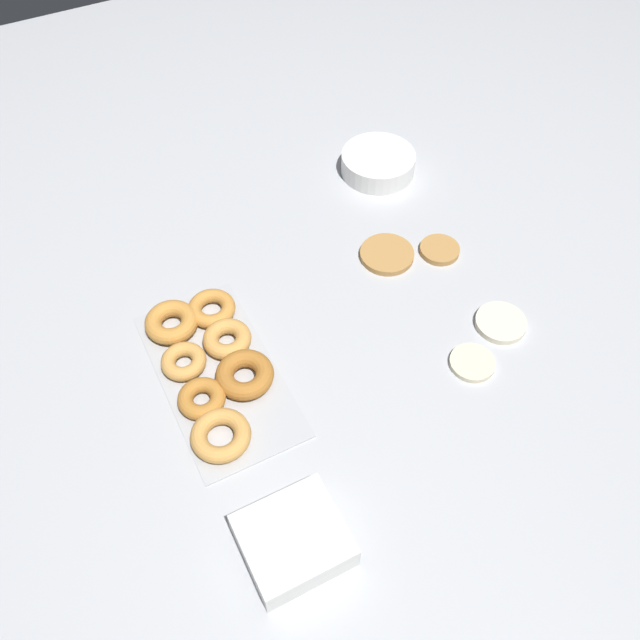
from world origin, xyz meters
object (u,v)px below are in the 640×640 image
object	(u,v)px
pancake_1	(501,323)
pancake_3	(472,363)
batter_bowl	(378,163)
pancake_2	(440,250)
pancake_0	(387,254)
container_stack	(293,540)
donut_tray	(212,364)

from	to	relation	value
pancake_1	pancake_3	distance (m)	0.12
batter_bowl	pancake_1	bearing A→B (deg)	-2.00
pancake_2	pancake_3	size ratio (longest dim) A/B	1.00
pancake_0	container_stack	xyz separation A→B (m)	(0.48, -0.46, 0.02)
pancake_0	container_stack	size ratio (longest dim) A/B	0.74
container_stack	pancake_1	bearing A→B (deg)	110.86
pancake_1	pancake_3	xyz separation A→B (m)	(0.05, -0.11, -0.00)
pancake_1	batter_bowl	xyz separation A→B (m)	(-0.52, 0.02, 0.02)
pancake_3	container_stack	bearing A→B (deg)	-70.56
pancake_0	donut_tray	size ratio (longest dim) A/B	0.29
pancake_0	container_stack	world-z (taller)	container_stack
donut_tray	batter_bowl	xyz separation A→B (m)	(-0.36, 0.57, 0.01)
pancake_3	pancake_2	bearing A→B (deg)	158.67
batter_bowl	pancake_2	bearing A→B (deg)	-2.96
pancake_0	batter_bowl	size ratio (longest dim) A/B	0.66
pancake_3	donut_tray	xyz separation A→B (m)	(-0.22, -0.45, 0.01)
batter_bowl	pancake_0	bearing A→B (deg)	-26.05
batter_bowl	container_stack	bearing A→B (deg)	-38.31
pancake_1	pancake_3	bearing A→B (deg)	-63.33
donut_tray	container_stack	xyz separation A→B (m)	(0.38, -0.01, 0.01)
pancake_0	pancake_2	xyz separation A→B (m)	(0.04, 0.11, -0.00)
pancake_0	donut_tray	bearing A→B (deg)	-77.02
pancake_1	pancake_2	bearing A→B (deg)	179.26
pancake_2	donut_tray	distance (m)	0.56
pancake_0	batter_bowl	world-z (taller)	batter_bowl
pancake_1	pancake_2	world-z (taller)	same
pancake_0	pancake_1	distance (m)	0.29
pancake_2	pancake_3	xyz separation A→B (m)	(0.28, -0.11, -0.00)
pancake_3	batter_bowl	distance (m)	0.59
pancake_3	container_stack	xyz separation A→B (m)	(0.16, -0.46, 0.02)
donut_tray	pancake_2	bearing A→B (deg)	96.37
pancake_1	pancake_2	distance (m)	0.23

